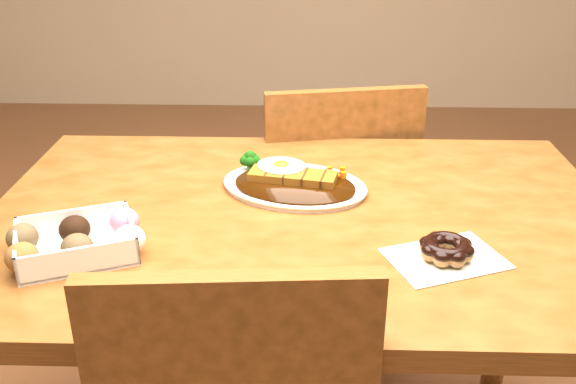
{
  "coord_description": "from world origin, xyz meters",
  "views": [
    {
      "loc": [
        0.01,
        -1.09,
        1.31
      ],
      "look_at": [
        -0.03,
        -0.04,
        0.81
      ],
      "focal_mm": 40.0,
      "sensor_mm": 36.0,
      "label": 1
    }
  ],
  "objects_px": {
    "katsu_curry_plate": "(293,182)",
    "table": "(301,256)",
    "chair_far": "(331,211)",
    "pon_de_ring": "(446,250)",
    "donut_box": "(76,240)"
  },
  "relations": [
    {
      "from": "katsu_curry_plate",
      "to": "table",
      "type": "bearing_deg",
      "value": -79.05
    },
    {
      "from": "chair_far",
      "to": "pon_de_ring",
      "type": "distance_m",
      "value": 0.78
    },
    {
      "from": "table",
      "to": "katsu_curry_plate",
      "type": "distance_m",
      "value": 0.16
    },
    {
      "from": "table",
      "to": "donut_box",
      "type": "bearing_deg",
      "value": -156.09
    },
    {
      "from": "katsu_curry_plate",
      "to": "pon_de_ring",
      "type": "xyz_separation_m",
      "value": [
        0.26,
        -0.27,
        0.0
      ]
    },
    {
      "from": "pon_de_ring",
      "to": "donut_box",
      "type": "bearing_deg",
      "value": -179.83
    },
    {
      "from": "table",
      "to": "pon_de_ring",
      "type": "bearing_deg",
      "value": -34.41
    },
    {
      "from": "table",
      "to": "donut_box",
      "type": "xyz_separation_m",
      "value": [
        -0.38,
        -0.17,
        0.13
      ]
    },
    {
      "from": "table",
      "to": "katsu_curry_plate",
      "type": "relative_size",
      "value": 3.57
    },
    {
      "from": "chair_far",
      "to": "donut_box",
      "type": "xyz_separation_m",
      "value": [
        -0.45,
        -0.7,
        0.3
      ]
    },
    {
      "from": "chair_far",
      "to": "katsu_curry_plate",
      "type": "bearing_deg",
      "value": 66.21
    },
    {
      "from": "chair_far",
      "to": "donut_box",
      "type": "height_order",
      "value": "chair_far"
    },
    {
      "from": "donut_box",
      "to": "pon_de_ring",
      "type": "xyz_separation_m",
      "value": [
        0.62,
        0.0,
        -0.01
      ]
    },
    {
      "from": "katsu_curry_plate",
      "to": "pon_de_ring",
      "type": "height_order",
      "value": "katsu_curry_plate"
    },
    {
      "from": "chair_far",
      "to": "katsu_curry_plate",
      "type": "height_order",
      "value": "chair_far"
    }
  ]
}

